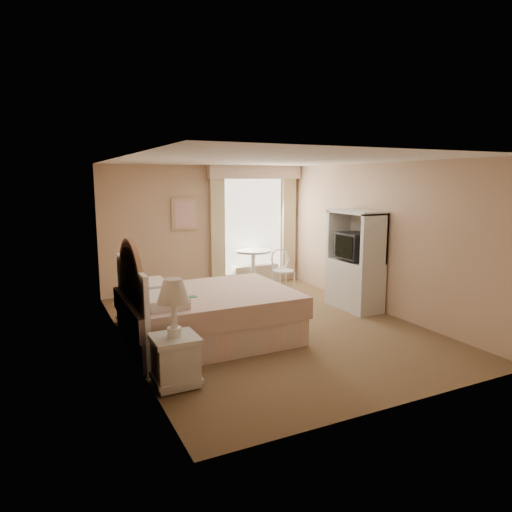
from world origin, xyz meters
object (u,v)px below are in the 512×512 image
nightstand_near (175,347)px  round_table (253,263)px  nightstand_far (132,298)px  armoire (355,268)px  bed (201,314)px  cafe_chair (282,267)px

nightstand_near → round_table: nightstand_near is taller
nightstand_far → armoire: size_ratio=0.64×
nightstand_near → armoire: armoire is taller
bed → cafe_chair: size_ratio=2.67×
round_table → armoire: bearing=-66.6°
nightstand_far → cafe_chair: (3.08, 0.77, 0.09)m
nightstand_far → cafe_chair: bearing=14.1°
bed → nightstand_far: bearing=122.1°
bed → round_table: size_ratio=2.91×
nightstand_near → cafe_chair: nightstand_near is taller
bed → nightstand_near: bearing=-120.6°
nightstand_near → nightstand_far: 2.39m
bed → armoire: (2.92, 0.36, 0.33)m
nightstand_far → nightstand_near: bearing=-90.0°
bed → nightstand_near: (-0.73, -1.23, 0.06)m
nightstand_near → cafe_chair: 4.42m
round_table → nightstand_near: bearing=-126.1°
nightstand_near → nightstand_far: bearing=90.0°
round_table → nightstand_far: bearing=-153.7°
round_table → armoire: armoire is taller
round_table → cafe_chair: size_ratio=0.92×
nightstand_far → armoire: (3.65, -0.80, 0.30)m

